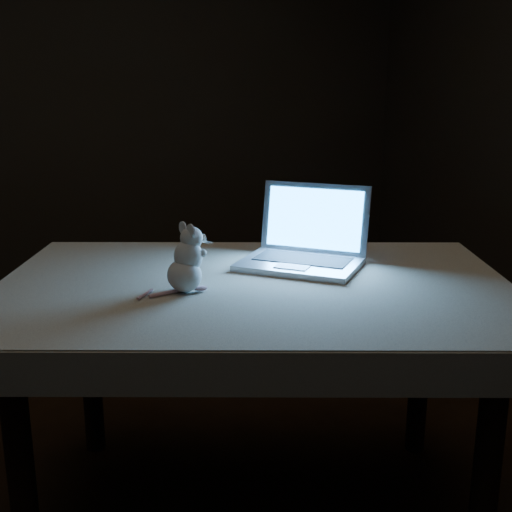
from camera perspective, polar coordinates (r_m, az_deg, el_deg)
name	(u,v)px	position (r m, az deg, el deg)	size (l,w,h in m)	color
back_wall	(77,94)	(4.22, -15.64, 13.67)	(4.50, 0.04, 2.60)	black
table	(254,401)	(2.07, -0.15, -12.75)	(1.43, 0.92, 0.77)	black
tablecloth	(233,298)	(1.96, -2.10, -3.76)	(1.54, 1.03, 0.11)	#BDB49C
laptop	(300,229)	(2.06, 3.94, 2.42)	(0.37, 0.33, 0.25)	#ABABAF
plush_mouse	(184,258)	(1.82, -6.43, -0.19)	(0.14, 0.14, 0.20)	silver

